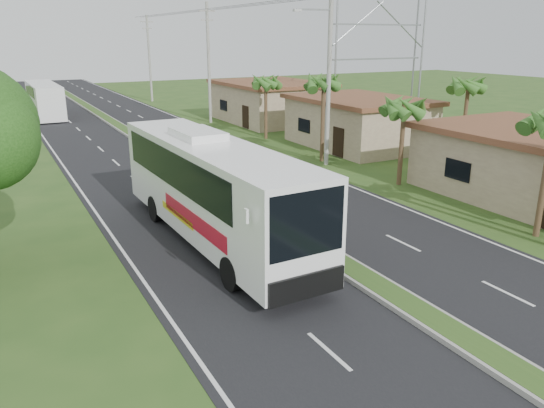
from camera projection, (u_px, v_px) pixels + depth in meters
name	position (u px, v px, depth m)	size (l,w,h in m)	color
ground	(427.00, 320.00, 15.67)	(180.00, 180.00, 0.00)	#2B4A1B
road_asphalt	(192.00, 173.00, 32.45)	(14.00, 160.00, 0.02)	black
median_strip	(192.00, 171.00, 32.42)	(1.20, 160.00, 0.18)	gray
lane_edge_left	(78.00, 187.00, 29.42)	(0.12, 160.00, 0.01)	silver
lane_edge_right	(287.00, 161.00, 35.48)	(0.12, 160.00, 0.01)	silver
shop_mid	(358.00, 122.00, 39.90)	(7.60, 10.60, 3.67)	gray
shop_far	(270.00, 101.00, 51.62)	(8.60, 11.60, 3.82)	gray
palm_verge_b	(404.00, 107.00, 28.67)	(2.40, 2.40, 5.05)	#473321
palm_verge_c	(324.00, 83.00, 34.04)	(2.40, 2.40, 5.85)	#473321
palm_verge_d	(266.00, 82.00, 41.99)	(2.40, 2.40, 5.25)	#473321
palm_behind_shop	(469.00, 85.00, 34.67)	(2.40, 2.40, 5.65)	#473321
utility_pole_b	(329.00, 66.00, 32.71)	(3.20, 0.28, 12.00)	gray
utility_pole_c	(209.00, 62.00, 49.68)	(1.60, 0.28, 11.00)	gray
utility_pole_d	(149.00, 58.00, 66.54)	(1.60, 0.28, 10.50)	gray
billboard_lattice	(378.00, 50.00, 48.72)	(10.18, 1.18, 12.07)	gray
coach_bus_main	(212.00, 184.00, 21.00)	(3.20, 13.62, 4.38)	white
coach_bus_far	(44.00, 98.00, 54.69)	(2.61, 11.60, 3.37)	white
motorcyclist	(245.00, 223.00, 21.51)	(2.00, 0.61, 2.15)	black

